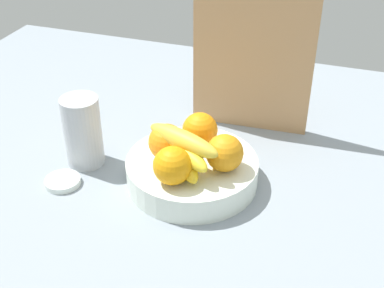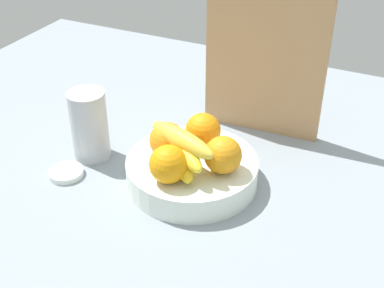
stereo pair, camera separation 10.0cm
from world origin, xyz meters
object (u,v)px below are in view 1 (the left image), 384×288
(orange_back_left, at_px, (225,153))
(cutting_board, at_px, (253,58))
(banana_bunch, at_px, (182,149))
(jar_lid, at_px, (63,181))
(orange_front_right, at_px, (166,142))
(thermos_tumbler, at_px, (83,131))
(orange_center, at_px, (172,166))
(orange_front_left, at_px, (200,130))
(fruit_bowl, at_px, (192,171))

(orange_back_left, height_order, cutting_board, cutting_board)
(banana_bunch, relative_size, jar_lid, 2.32)
(jar_lid, bearing_deg, orange_front_right, 23.34)
(cutting_board, bearing_deg, jar_lid, -133.74)
(banana_bunch, height_order, cutting_board, cutting_board)
(jar_lid, bearing_deg, thermos_tumbler, 84.75)
(orange_front_right, bearing_deg, cutting_board, 68.26)
(banana_bunch, xyz_separation_m, thermos_tumbler, (-0.23, 0.02, -0.02))
(jar_lid, bearing_deg, orange_center, 3.53)
(orange_back_left, bearing_deg, jar_lid, -164.59)
(orange_back_left, height_order, thermos_tumbler, thermos_tumbler)
(orange_front_left, height_order, jar_lid, orange_front_left)
(orange_front_left, distance_m, banana_bunch, 0.09)
(orange_front_right, bearing_deg, thermos_tumbler, 179.21)
(orange_back_left, bearing_deg, orange_center, -137.79)
(fruit_bowl, height_order, thermos_tumbler, thermos_tumbler)
(orange_center, height_order, orange_back_left, same)
(orange_back_left, height_order, banana_bunch, banana_bunch)
(orange_center, bearing_deg, fruit_bowl, 81.49)
(orange_front_left, xyz_separation_m, orange_front_right, (-0.05, -0.07, 0.00))
(orange_center, distance_m, thermos_tumbler, 0.25)
(orange_front_left, distance_m, orange_back_left, 0.10)
(jar_lid, bearing_deg, orange_back_left, 15.41)
(orange_front_right, relative_size, banana_bunch, 0.44)
(orange_front_left, bearing_deg, cutting_board, 73.92)
(orange_front_right, distance_m, thermos_tumbler, 0.19)
(fruit_bowl, relative_size, thermos_tumbler, 1.72)
(orange_front_left, xyz_separation_m, orange_center, (-0.01, -0.14, 0.00))
(orange_front_right, height_order, banana_bunch, banana_bunch)
(fruit_bowl, height_order, orange_back_left, orange_back_left)
(banana_bunch, distance_m, thermos_tumbler, 0.24)
(jar_lid, bearing_deg, cutting_board, 49.23)
(fruit_bowl, distance_m, orange_front_right, 0.08)
(fruit_bowl, relative_size, orange_back_left, 3.63)
(orange_front_left, height_order, banana_bunch, banana_bunch)
(orange_front_right, xyz_separation_m, cutting_board, (0.11, 0.27, 0.09))
(fruit_bowl, distance_m, banana_bunch, 0.08)
(fruit_bowl, relative_size, orange_front_right, 3.63)
(orange_front_right, xyz_separation_m, orange_back_left, (0.12, 0.00, 0.00))
(orange_front_left, distance_m, orange_center, 0.14)
(cutting_board, relative_size, jar_lid, 4.83)
(fruit_bowl, bearing_deg, banana_bunch, -112.34)
(thermos_tumbler, xyz_separation_m, jar_lid, (-0.01, -0.09, -0.07))
(fruit_bowl, distance_m, thermos_tumbler, 0.25)
(fruit_bowl, xyz_separation_m, cutting_board, (0.06, 0.27, 0.15))
(orange_front_right, bearing_deg, fruit_bowl, 8.43)
(thermos_tumbler, relative_size, jar_lid, 2.13)
(orange_center, bearing_deg, orange_back_left, 42.21)
(orange_back_left, relative_size, jar_lid, 1.01)
(fruit_bowl, distance_m, cutting_board, 0.31)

